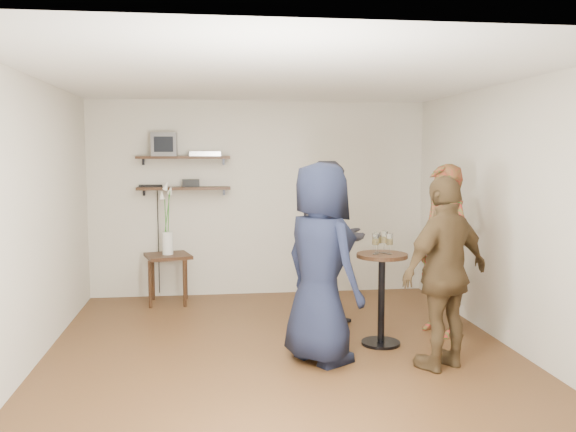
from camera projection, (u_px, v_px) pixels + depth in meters
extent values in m
cube|color=#462C16|center=(282.00, 354.00, 5.86)|extent=(4.50, 5.00, 0.04)
cube|color=white|center=(282.00, 75.00, 5.58)|extent=(4.50, 5.00, 0.04)
cube|color=beige|center=(260.00, 198.00, 8.21)|extent=(4.50, 0.04, 2.60)
cube|color=beige|center=(338.00, 269.00, 3.24)|extent=(4.50, 0.04, 2.60)
cube|color=beige|center=(29.00, 222.00, 5.43)|extent=(0.04, 5.00, 2.60)
cube|color=beige|center=(510.00, 215.00, 6.01)|extent=(0.04, 5.00, 2.60)
cube|color=black|center=(183.00, 157.00, 7.88)|extent=(1.20, 0.25, 0.04)
cube|color=black|center=(184.00, 188.00, 7.92)|extent=(1.20, 0.25, 0.04)
cube|color=#59595B|center=(164.00, 144.00, 7.83)|extent=(0.32, 0.30, 0.30)
cube|color=silver|center=(205.00, 154.00, 7.91)|extent=(0.40, 0.24, 0.06)
cube|color=black|center=(191.00, 183.00, 7.93)|extent=(0.22, 0.10, 0.10)
cube|color=black|center=(151.00, 186.00, 7.91)|extent=(0.30, 0.05, 0.03)
cube|color=black|center=(168.00, 256.00, 7.70)|extent=(0.65, 0.65, 0.04)
cylinder|color=black|center=(150.00, 284.00, 7.50)|extent=(0.04, 0.04, 0.59)
cylinder|color=black|center=(185.00, 284.00, 7.55)|extent=(0.04, 0.04, 0.59)
cylinder|color=black|center=(153.00, 278.00, 7.91)|extent=(0.04, 0.04, 0.59)
cylinder|color=black|center=(186.00, 277.00, 7.97)|extent=(0.04, 0.04, 0.59)
cylinder|color=silver|center=(168.00, 243.00, 7.68)|extent=(0.13, 0.13, 0.29)
cylinder|color=#2E7621|center=(166.00, 220.00, 7.65)|extent=(0.01, 0.07, 0.52)
cone|color=white|center=(162.00, 195.00, 7.61)|extent=(0.07, 0.08, 0.11)
cylinder|color=#2E7621|center=(168.00, 218.00, 7.66)|extent=(0.03, 0.05, 0.58)
cone|color=white|center=(170.00, 190.00, 7.65)|extent=(0.10, 0.12, 0.12)
cylinder|color=#2E7621|center=(167.00, 216.00, 7.63)|extent=(0.09, 0.08, 0.64)
cone|color=white|center=(166.00, 186.00, 7.56)|extent=(0.12, 0.12, 0.12)
cylinder|color=black|center=(382.00, 256.00, 6.01)|extent=(0.50, 0.50, 0.04)
cylinder|color=black|center=(381.00, 300.00, 6.06)|extent=(0.07, 0.07, 0.85)
cylinder|color=black|center=(381.00, 343.00, 6.10)|extent=(0.39, 0.39, 0.03)
cylinder|color=silver|center=(375.00, 254.00, 5.97)|extent=(0.06, 0.06, 0.00)
cylinder|color=silver|center=(375.00, 249.00, 5.97)|extent=(0.01, 0.01, 0.09)
cylinder|color=silver|center=(376.00, 239.00, 5.96)|extent=(0.07, 0.07, 0.11)
cylinder|color=#D6B658|center=(376.00, 242.00, 5.96)|extent=(0.06, 0.06, 0.06)
cylinder|color=silver|center=(389.00, 254.00, 5.97)|extent=(0.06, 0.06, 0.00)
cylinder|color=silver|center=(389.00, 249.00, 5.97)|extent=(0.01, 0.01, 0.09)
cylinder|color=silver|center=(390.00, 239.00, 5.96)|extent=(0.07, 0.07, 0.11)
cylinder|color=#D6B658|center=(389.00, 242.00, 5.96)|extent=(0.06, 0.06, 0.06)
cylinder|color=silver|center=(377.00, 252.00, 6.07)|extent=(0.06, 0.06, 0.00)
cylinder|color=silver|center=(378.00, 248.00, 6.07)|extent=(0.01, 0.01, 0.09)
cylinder|color=silver|center=(378.00, 238.00, 6.06)|extent=(0.07, 0.07, 0.11)
cylinder|color=#D6B658|center=(378.00, 240.00, 6.06)|extent=(0.06, 0.06, 0.06)
cylinder|color=silver|center=(384.00, 253.00, 6.03)|extent=(0.06, 0.06, 0.00)
cylinder|color=silver|center=(384.00, 248.00, 6.03)|extent=(0.01, 0.01, 0.10)
cylinder|color=silver|center=(384.00, 237.00, 6.02)|extent=(0.07, 0.07, 0.12)
cylinder|color=#D6B658|center=(384.00, 240.00, 6.02)|extent=(0.07, 0.07, 0.06)
imported|color=#B2141D|center=(443.00, 250.00, 6.39)|extent=(0.64, 0.77, 1.80)
imported|color=black|center=(331.00, 244.00, 6.66)|extent=(1.10, 1.02, 1.82)
imported|color=black|center=(320.00, 263.00, 5.52)|extent=(0.95, 1.07, 1.83)
imported|color=#4C3720|center=(445.00, 273.00, 5.36)|extent=(1.09, 0.83, 1.72)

